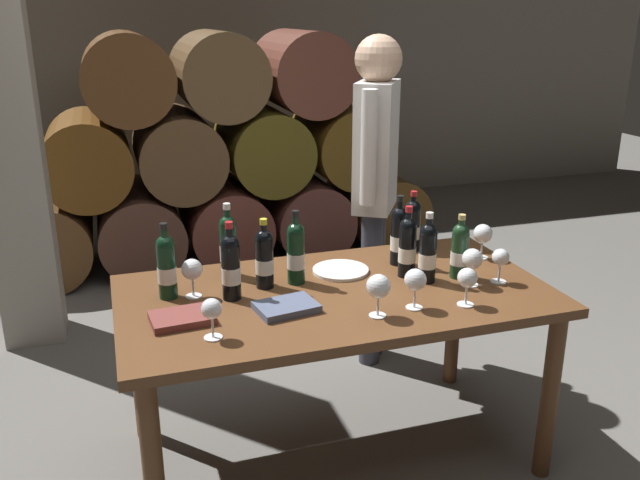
{
  "coord_description": "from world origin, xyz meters",
  "views": [
    {
      "loc": [
        -0.82,
        -2.32,
        1.81
      ],
      "look_at": [
        0.0,
        0.2,
        0.91
      ],
      "focal_mm": 37.64,
      "sensor_mm": 36.0,
      "label": 1
    }
  ],
  "objects_px": {
    "wine_bottle_0": "(231,266)",
    "wine_glass_5": "(192,270)",
    "wine_bottle_2": "(167,266)",
    "wine_glass_4": "(500,259)",
    "serving_plate": "(341,270)",
    "wine_bottle_5": "(428,252)",
    "wine_bottle_1": "(399,235)",
    "leather_ledger": "(286,307)",
    "wine_bottle_6": "(264,258)",
    "wine_bottle_9": "(228,245)",
    "wine_glass_2": "(378,287)",
    "wine_bottle_4": "(413,225)",
    "tasting_notebook": "(182,318)",
    "wine_bottle_8": "(296,252)",
    "wine_glass_0": "(472,260)",
    "wine_glass_6": "(483,234)",
    "wine_glass_3": "(212,310)",
    "wine_bottle_7": "(407,246)",
    "sommelier_presenting": "(375,172)",
    "wine_bottle_3": "(460,250)",
    "wine_glass_7": "(467,279)",
    "dining_table": "(335,312)",
    "wine_glass_1": "(415,281)"
  },
  "relations": [
    {
      "from": "wine_bottle_8",
      "to": "tasting_notebook",
      "type": "height_order",
      "value": "wine_bottle_8"
    },
    {
      "from": "wine_glass_0",
      "to": "serving_plate",
      "type": "relative_size",
      "value": 0.66
    },
    {
      "from": "wine_glass_2",
      "to": "wine_glass_3",
      "type": "relative_size",
      "value": 1.12
    },
    {
      "from": "wine_bottle_6",
      "to": "sommelier_presenting",
      "type": "height_order",
      "value": "sommelier_presenting"
    },
    {
      "from": "wine_bottle_7",
      "to": "wine_glass_1",
      "type": "relative_size",
      "value": 1.94
    },
    {
      "from": "wine_glass_5",
      "to": "wine_bottle_7",
      "type": "bearing_deg",
      "value": -3.49
    },
    {
      "from": "dining_table",
      "to": "wine_glass_3",
      "type": "height_order",
      "value": "wine_glass_3"
    },
    {
      "from": "wine_bottle_6",
      "to": "wine_glass_7",
      "type": "height_order",
      "value": "wine_bottle_6"
    },
    {
      "from": "wine_bottle_1",
      "to": "wine_bottle_9",
      "type": "bearing_deg",
      "value": 172.85
    },
    {
      "from": "wine_bottle_2",
      "to": "wine_bottle_8",
      "type": "height_order",
      "value": "wine_bottle_8"
    },
    {
      "from": "wine_glass_1",
      "to": "wine_glass_4",
      "type": "height_order",
      "value": "wine_glass_1"
    },
    {
      "from": "leather_ledger",
      "to": "wine_glass_7",
      "type": "bearing_deg",
      "value": -23.11
    },
    {
      "from": "wine_bottle_2",
      "to": "wine_glass_4",
      "type": "xyz_separation_m",
      "value": [
        1.3,
        -0.26,
        -0.03
      ]
    },
    {
      "from": "wine_bottle_3",
      "to": "tasting_notebook",
      "type": "relative_size",
      "value": 1.24
    },
    {
      "from": "leather_ledger",
      "to": "serving_plate",
      "type": "xyz_separation_m",
      "value": [
        0.32,
        0.31,
        -0.01
      ]
    },
    {
      "from": "wine_bottle_6",
      "to": "tasting_notebook",
      "type": "height_order",
      "value": "wine_bottle_6"
    },
    {
      "from": "wine_bottle_8",
      "to": "wine_glass_7",
      "type": "relative_size",
      "value": 2.05
    },
    {
      "from": "wine_bottle_1",
      "to": "wine_bottle_6",
      "type": "relative_size",
      "value": 1.08
    },
    {
      "from": "wine_bottle_6",
      "to": "wine_bottle_7",
      "type": "xyz_separation_m",
      "value": [
        0.59,
        -0.07,
        0.01
      ]
    },
    {
      "from": "wine_bottle_5",
      "to": "leather_ledger",
      "type": "distance_m",
      "value": 0.64
    },
    {
      "from": "wine_glass_2",
      "to": "wine_glass_0",
      "type": "bearing_deg",
      "value": 18.0
    },
    {
      "from": "wine_glass_4",
      "to": "tasting_notebook",
      "type": "distance_m",
      "value": 1.29
    },
    {
      "from": "wine_bottle_5",
      "to": "wine_glass_0",
      "type": "distance_m",
      "value": 0.18
    },
    {
      "from": "wine_bottle_0",
      "to": "tasting_notebook",
      "type": "xyz_separation_m",
      "value": [
        -0.21,
        -0.15,
        -0.12
      ]
    },
    {
      "from": "wine_glass_5",
      "to": "serving_plate",
      "type": "bearing_deg",
      "value": 6.57
    },
    {
      "from": "wine_bottle_5",
      "to": "wine_bottle_9",
      "type": "xyz_separation_m",
      "value": [
        -0.76,
        0.31,
        0.01
      ]
    },
    {
      "from": "wine_glass_0",
      "to": "tasting_notebook",
      "type": "height_order",
      "value": "wine_glass_0"
    },
    {
      "from": "dining_table",
      "to": "wine_bottle_4",
      "type": "relative_size",
      "value": 6.0
    },
    {
      "from": "wine_bottle_5",
      "to": "wine_bottle_7",
      "type": "bearing_deg",
      "value": 122.65
    },
    {
      "from": "wine_glass_6",
      "to": "wine_glass_0",
      "type": "bearing_deg",
      "value": -127.88
    },
    {
      "from": "dining_table",
      "to": "wine_glass_3",
      "type": "xyz_separation_m",
      "value": [
        -0.53,
        -0.26,
        0.19
      ]
    },
    {
      "from": "wine_bottle_7",
      "to": "wine_glass_3",
      "type": "relative_size",
      "value": 2.08
    },
    {
      "from": "serving_plate",
      "to": "sommelier_presenting",
      "type": "xyz_separation_m",
      "value": [
        0.38,
        0.56,
        0.28
      ]
    },
    {
      "from": "wine_bottle_1",
      "to": "wine_bottle_8",
      "type": "height_order",
      "value": "wine_bottle_1"
    },
    {
      "from": "wine_bottle_7",
      "to": "tasting_notebook",
      "type": "relative_size",
      "value": 1.38
    },
    {
      "from": "wine_bottle_0",
      "to": "wine_glass_5",
      "type": "distance_m",
      "value": 0.16
    },
    {
      "from": "wine_bottle_7",
      "to": "wine_glass_1",
      "type": "bearing_deg",
      "value": -109.7
    },
    {
      "from": "wine_glass_2",
      "to": "serving_plate",
      "type": "distance_m",
      "value": 0.47
    },
    {
      "from": "wine_bottle_6",
      "to": "wine_bottle_9",
      "type": "height_order",
      "value": "wine_bottle_9"
    },
    {
      "from": "wine_bottle_7",
      "to": "wine_glass_2",
      "type": "bearing_deg",
      "value": -129.0
    },
    {
      "from": "wine_bottle_8",
      "to": "wine_glass_4",
      "type": "height_order",
      "value": "wine_bottle_8"
    },
    {
      "from": "wine_glass_2",
      "to": "wine_bottle_4",
      "type": "bearing_deg",
      "value": 55.26
    },
    {
      "from": "wine_bottle_3",
      "to": "sommelier_presenting",
      "type": "bearing_deg",
      "value": 94.87
    },
    {
      "from": "wine_glass_0",
      "to": "tasting_notebook",
      "type": "xyz_separation_m",
      "value": [
        -1.15,
        0.02,
        -0.1
      ]
    },
    {
      "from": "wine_bottle_5",
      "to": "wine_bottle_1",
      "type": "bearing_deg",
      "value": 96.84
    },
    {
      "from": "wine_bottle_0",
      "to": "wine_glass_5",
      "type": "bearing_deg",
      "value": 156.08
    },
    {
      "from": "wine_bottle_7",
      "to": "wine_glass_3",
      "type": "height_order",
      "value": "wine_bottle_7"
    },
    {
      "from": "leather_ledger",
      "to": "serving_plate",
      "type": "distance_m",
      "value": 0.45
    },
    {
      "from": "dining_table",
      "to": "wine_glass_6",
      "type": "height_order",
      "value": "wine_glass_6"
    },
    {
      "from": "wine_bottle_5",
      "to": "wine_bottle_6",
      "type": "relative_size",
      "value": 1.03
    }
  ]
}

